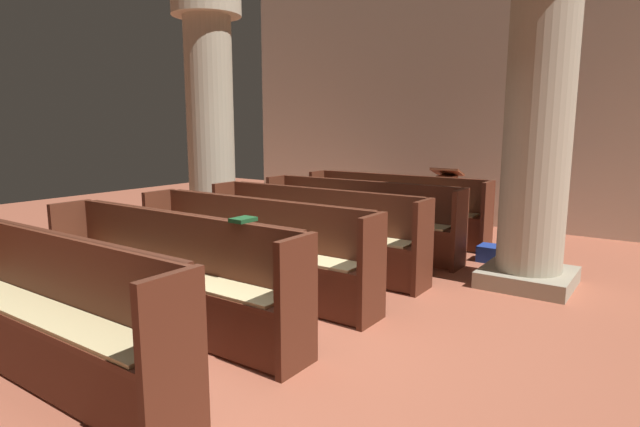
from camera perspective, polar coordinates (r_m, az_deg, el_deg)
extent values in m
plane|color=#AD5B42|center=(4.63, -8.28, -12.85)|extent=(19.20, 19.20, 0.00)
cube|color=silver|center=(9.65, 17.47, 12.15)|extent=(10.00, 0.16, 4.50)
cube|color=#562819|center=(8.14, 8.17, 0.41)|extent=(2.85, 0.38, 0.05)
cube|color=#562819|center=(8.25, 8.74, 2.48)|extent=(2.85, 0.04, 0.51)
cube|color=#492215|center=(8.27, 8.93, 4.21)|extent=(2.74, 0.06, 0.02)
cube|color=#4E2416|center=(8.88, -0.23, 1.51)|extent=(0.06, 0.44, 1.00)
cube|color=#4E2416|center=(7.61, 18.00, -0.36)|extent=(0.06, 0.44, 1.00)
cube|color=#522618|center=(8.03, 7.57, -1.40)|extent=(2.85, 0.03, 0.42)
cube|color=#D1BC84|center=(8.12, 8.11, 0.64)|extent=(2.62, 0.32, 0.02)
cube|color=#562819|center=(7.19, 4.21, -0.74)|extent=(2.85, 0.38, 0.05)
cube|color=#562819|center=(7.29, 4.91, 1.61)|extent=(2.85, 0.04, 0.51)
cube|color=#492215|center=(7.30, 5.13, 3.57)|extent=(2.74, 0.06, 0.02)
cube|color=#4E2416|center=(8.02, -4.76, 0.59)|extent=(0.06, 0.44, 1.00)
cube|color=#4E2416|center=(6.58, 15.18, -1.74)|extent=(0.06, 0.44, 1.00)
cube|color=#522618|center=(7.09, 3.46, -2.81)|extent=(2.85, 0.03, 0.42)
cube|color=#D1BC84|center=(7.17, 4.13, -0.49)|extent=(2.62, 0.32, 0.02)
cube|color=#562819|center=(6.29, -0.92, -2.24)|extent=(2.85, 0.38, 0.05)
cube|color=#562819|center=(6.37, -0.05, 0.47)|extent=(2.85, 0.04, 0.51)
cube|color=#492215|center=(6.38, 0.20, 2.71)|extent=(2.74, 0.06, 0.02)
cube|color=#4E2416|center=(7.22, -10.33, -0.56)|extent=(0.06, 0.44, 1.00)
cube|color=#4E2416|center=(5.58, 11.31, -3.62)|extent=(0.06, 0.44, 1.00)
cube|color=#522618|center=(6.21, -1.86, -4.63)|extent=(2.85, 0.03, 0.42)
cube|color=#D1BC84|center=(6.27, -1.03, -1.96)|extent=(2.62, 0.32, 0.02)
cube|color=#562819|center=(5.46, -7.71, -4.18)|extent=(2.85, 0.38, 0.05)
cube|color=#562819|center=(5.52, -6.60, -1.04)|extent=(2.85, 0.04, 0.51)
cube|color=#492215|center=(5.52, -6.32, 1.55)|extent=(2.74, 0.06, 0.02)
cube|color=#4E2416|center=(6.51, -17.20, -1.96)|extent=(0.06, 0.44, 1.00)
cube|color=#4E2416|center=(4.62, 5.78, -6.27)|extent=(0.06, 0.44, 1.00)
cube|color=#522618|center=(5.40, -8.91, -6.94)|extent=(2.85, 0.03, 0.42)
cube|color=#D1BC84|center=(5.44, -7.86, -3.86)|extent=(2.62, 0.32, 0.02)
cube|color=#562819|center=(4.74, -16.78, -6.66)|extent=(2.85, 0.38, 0.05)
cube|color=#562819|center=(4.78, -15.37, -3.03)|extent=(2.85, 0.04, 0.51)
cube|color=#492215|center=(4.76, -15.06, -0.03)|extent=(2.74, 0.06, 0.02)
cube|color=#4E2416|center=(5.92, -25.61, -3.63)|extent=(0.06, 0.44, 1.00)
cube|color=#4E2416|center=(3.74, -2.59, -10.11)|extent=(0.06, 0.44, 1.00)
cube|color=#522618|center=(4.71, -18.32, -9.84)|extent=(2.85, 0.03, 0.42)
cube|color=#D1BC84|center=(4.72, -16.99, -6.31)|extent=(2.62, 0.32, 0.02)
cube|color=#562819|center=(4.19, -28.77, -9.65)|extent=(2.85, 0.38, 0.05)
cube|color=#562819|center=(4.18, -27.03, -5.55)|extent=(2.85, 0.04, 0.51)
cube|color=#492215|center=(4.15, -26.72, -2.14)|extent=(2.74, 0.06, 0.02)
cube|color=#4E2416|center=(3.02, -15.89, -15.56)|extent=(0.06, 0.44, 1.00)
cube|color=#522618|center=(4.20, -30.69, -13.17)|extent=(2.85, 0.03, 0.42)
cube|color=#D1BC84|center=(4.17, -29.06, -9.25)|extent=(2.62, 0.32, 0.02)
cube|color=#9F967E|center=(6.27, 21.97, -6.55)|extent=(0.95, 0.95, 0.18)
cylinder|color=#ADA389|center=(6.04, 22.99, 8.91)|extent=(0.70, 0.70, 3.17)
cube|color=#9F967E|center=(8.24, -11.62, -2.23)|extent=(0.95, 0.95, 0.18)
cylinder|color=#ADA389|center=(8.07, -12.03, 9.47)|extent=(0.70, 0.70, 3.17)
cylinder|color=#B6AB90|center=(8.25, -12.49, 21.59)|extent=(1.02, 1.02, 0.30)
cube|color=#562B1A|center=(8.94, 13.64, -1.77)|extent=(0.45, 0.45, 0.06)
cube|color=brown|center=(8.86, 13.76, 1.05)|extent=(0.28, 0.28, 0.95)
cube|color=brown|center=(8.80, 13.90, 4.49)|extent=(0.48, 0.35, 0.15)
cube|color=#194723|center=(4.21, -8.51, -0.68)|extent=(0.14, 0.20, 0.03)
cube|color=navy|center=(7.16, 18.45, -4.22)|extent=(0.32, 0.31, 0.21)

